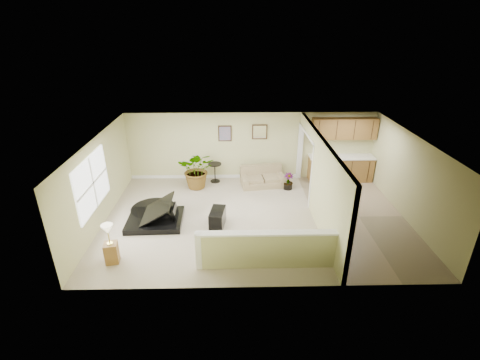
{
  "coord_description": "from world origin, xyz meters",
  "views": [
    {
      "loc": [
        -0.67,
        -9.06,
        5.44
      ],
      "look_at": [
        -0.46,
        0.4,
        1.09
      ],
      "focal_mm": 26.0,
      "sensor_mm": 36.0,
      "label": 1
    }
  ],
  "objects_px": {
    "accent_table": "(215,170)",
    "small_plant": "(288,182)",
    "piano_bench": "(218,218)",
    "palm_plant": "(198,170)",
    "piano": "(153,201)",
    "lamp_stand": "(110,246)",
    "loveseat": "(263,176)"
  },
  "relations": [
    {
      "from": "loveseat",
      "to": "lamp_stand",
      "type": "distance_m",
      "value": 5.98
    },
    {
      "from": "palm_plant",
      "to": "lamp_stand",
      "type": "distance_m",
      "value": 4.55
    },
    {
      "from": "piano",
      "to": "small_plant",
      "type": "xyz_separation_m",
      "value": [
        4.29,
        2.02,
        -0.38
      ]
    },
    {
      "from": "piano_bench",
      "to": "loveseat",
      "type": "xyz_separation_m",
      "value": [
        1.52,
        2.78,
        0.08
      ]
    },
    {
      "from": "piano_bench",
      "to": "small_plant",
      "type": "xyz_separation_m",
      "value": [
        2.4,
        2.39,
        0.0
      ]
    },
    {
      "from": "piano",
      "to": "accent_table",
      "type": "relative_size",
      "value": 2.79
    },
    {
      "from": "accent_table",
      "to": "palm_plant",
      "type": "bearing_deg",
      "value": -141.16
    },
    {
      "from": "small_plant",
      "to": "accent_table",
      "type": "bearing_deg",
      "value": 165.57
    },
    {
      "from": "loveseat",
      "to": "small_plant",
      "type": "height_order",
      "value": "loveseat"
    },
    {
      "from": "piano",
      "to": "palm_plant",
      "type": "relative_size",
      "value": 1.43
    },
    {
      "from": "piano",
      "to": "piano_bench",
      "type": "xyz_separation_m",
      "value": [
        1.89,
        -0.37,
        -0.38
      ]
    },
    {
      "from": "loveseat",
      "to": "accent_table",
      "type": "height_order",
      "value": "loveseat"
    },
    {
      "from": "loveseat",
      "to": "lamp_stand",
      "type": "height_order",
      "value": "lamp_stand"
    },
    {
      "from": "piano_bench",
      "to": "palm_plant",
      "type": "bearing_deg",
      "value": 106.9
    },
    {
      "from": "piano_bench",
      "to": "accent_table",
      "type": "xyz_separation_m",
      "value": [
        -0.21,
        3.06,
        0.2
      ]
    },
    {
      "from": "lamp_stand",
      "to": "small_plant",
      "type": "bearing_deg",
      "value": 39.01
    },
    {
      "from": "accent_table",
      "to": "piano_bench",
      "type": "bearing_deg",
      "value": -86.15
    },
    {
      "from": "accent_table",
      "to": "palm_plant",
      "type": "xyz_separation_m",
      "value": [
        -0.58,
        -0.47,
        0.22
      ]
    },
    {
      "from": "loveseat",
      "to": "small_plant",
      "type": "distance_m",
      "value": 0.96
    },
    {
      "from": "palm_plant",
      "to": "small_plant",
      "type": "relative_size",
      "value": 2.33
    },
    {
      "from": "accent_table",
      "to": "palm_plant",
      "type": "distance_m",
      "value": 0.78
    },
    {
      "from": "piano",
      "to": "lamp_stand",
      "type": "height_order",
      "value": "piano"
    },
    {
      "from": "piano_bench",
      "to": "small_plant",
      "type": "distance_m",
      "value": 3.39
    },
    {
      "from": "loveseat",
      "to": "accent_table",
      "type": "xyz_separation_m",
      "value": [
        -1.73,
        0.28,
        0.12
      ]
    },
    {
      "from": "piano",
      "to": "piano_bench",
      "type": "height_order",
      "value": "piano"
    },
    {
      "from": "piano",
      "to": "piano_bench",
      "type": "relative_size",
      "value": 2.62
    },
    {
      "from": "loveseat",
      "to": "accent_table",
      "type": "bearing_deg",
      "value": 163.02
    },
    {
      "from": "small_plant",
      "to": "piano",
      "type": "bearing_deg",
      "value": -154.79
    },
    {
      "from": "loveseat",
      "to": "accent_table",
      "type": "distance_m",
      "value": 1.76
    },
    {
      "from": "accent_table",
      "to": "small_plant",
      "type": "relative_size",
      "value": 1.19
    },
    {
      "from": "accent_table",
      "to": "lamp_stand",
      "type": "xyz_separation_m",
      "value": [
        -2.33,
        -4.67,
        -0.01
      ]
    },
    {
      "from": "loveseat",
      "to": "small_plant",
      "type": "xyz_separation_m",
      "value": [
        0.88,
        -0.39,
        -0.08
      ]
    }
  ]
}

